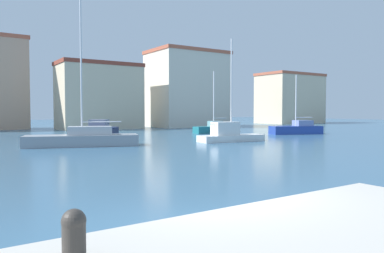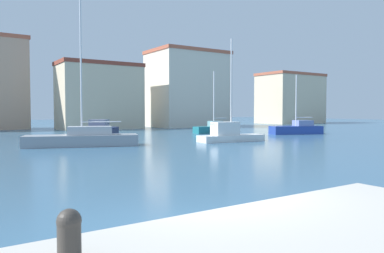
{
  "view_description": "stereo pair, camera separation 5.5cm",
  "coord_description": "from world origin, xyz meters",
  "px_view_note": "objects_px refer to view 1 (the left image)",
  "views": [
    {
      "loc": [
        -4.18,
        -5.73,
        2.46
      ],
      "look_at": [
        14.68,
        22.72,
        1.0
      ],
      "focal_mm": 34.89,
      "sensor_mm": 36.0,
      "label": 1
    },
    {
      "loc": [
        -4.13,
        -5.76,
        2.46
      ],
      "look_at": [
        14.68,
        22.72,
        1.0
      ],
      "focal_mm": 34.89,
      "sensor_mm": 36.0,
      "label": 2
    }
  ],
  "objects_px": {
    "mooring_bollard": "(74,233)",
    "sailboat_blue_outer_mooring": "(297,129)",
    "sailboat_teal_distant_east": "(214,128)",
    "motorboat_navy_mid_harbor": "(101,131)",
    "sailboat_white_far_left": "(229,134)",
    "sailboat_grey_near_pier": "(83,138)"
  },
  "relations": [
    {
      "from": "mooring_bollard",
      "to": "sailboat_blue_outer_mooring",
      "type": "bearing_deg",
      "value": 37.35
    },
    {
      "from": "sailboat_teal_distant_east",
      "to": "motorboat_navy_mid_harbor",
      "type": "relative_size",
      "value": 1.07
    },
    {
      "from": "sailboat_teal_distant_east",
      "to": "sailboat_blue_outer_mooring",
      "type": "relative_size",
      "value": 1.09
    },
    {
      "from": "mooring_bollard",
      "to": "sailboat_white_far_left",
      "type": "bearing_deg",
      "value": 47.29
    },
    {
      "from": "sailboat_teal_distant_east",
      "to": "mooring_bollard",
      "type": "bearing_deg",
      "value": -129.14
    },
    {
      "from": "sailboat_teal_distant_east",
      "to": "motorboat_navy_mid_harbor",
      "type": "distance_m",
      "value": 12.17
    },
    {
      "from": "motorboat_navy_mid_harbor",
      "to": "mooring_bollard",
      "type": "bearing_deg",
      "value": -110.29
    },
    {
      "from": "sailboat_blue_outer_mooring",
      "to": "motorboat_navy_mid_harbor",
      "type": "bearing_deg",
      "value": 155.51
    },
    {
      "from": "mooring_bollard",
      "to": "motorboat_navy_mid_harbor",
      "type": "height_order",
      "value": "motorboat_navy_mid_harbor"
    },
    {
      "from": "sailboat_white_far_left",
      "to": "motorboat_navy_mid_harbor",
      "type": "bearing_deg",
      "value": 118.04
    },
    {
      "from": "sailboat_teal_distant_east",
      "to": "sailboat_grey_near_pier",
      "type": "xyz_separation_m",
      "value": [
        -16.54,
        -7.02,
        0.04
      ]
    },
    {
      "from": "mooring_bollard",
      "to": "sailboat_teal_distant_east",
      "type": "height_order",
      "value": "sailboat_teal_distant_east"
    },
    {
      "from": "sailboat_blue_outer_mooring",
      "to": "motorboat_navy_mid_harbor",
      "type": "height_order",
      "value": "sailboat_blue_outer_mooring"
    },
    {
      "from": "sailboat_blue_outer_mooring",
      "to": "motorboat_navy_mid_harbor",
      "type": "relative_size",
      "value": 0.98
    },
    {
      "from": "sailboat_white_far_left",
      "to": "sailboat_blue_outer_mooring",
      "type": "bearing_deg",
      "value": 16.12
    },
    {
      "from": "mooring_bollard",
      "to": "sailboat_white_far_left",
      "type": "relative_size",
      "value": 0.07
    },
    {
      "from": "mooring_bollard",
      "to": "sailboat_blue_outer_mooring",
      "type": "xyz_separation_m",
      "value": [
        29.59,
        22.58,
        -0.64
      ]
    },
    {
      "from": "mooring_bollard",
      "to": "motorboat_navy_mid_harbor",
      "type": "relative_size",
      "value": 0.09
    },
    {
      "from": "sailboat_white_far_left",
      "to": "mooring_bollard",
      "type": "bearing_deg",
      "value": -132.71
    },
    {
      "from": "sailboat_teal_distant_east",
      "to": "motorboat_navy_mid_harbor",
      "type": "height_order",
      "value": "sailboat_teal_distant_east"
    },
    {
      "from": "sailboat_white_far_left",
      "to": "motorboat_navy_mid_harbor",
      "type": "relative_size",
      "value": 1.29
    },
    {
      "from": "motorboat_navy_mid_harbor",
      "to": "sailboat_grey_near_pier",
      "type": "xyz_separation_m",
      "value": [
        -4.57,
        -9.14,
        0.04
      ]
    }
  ]
}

